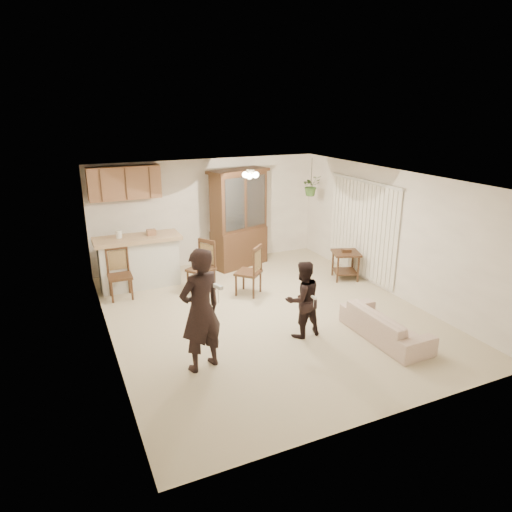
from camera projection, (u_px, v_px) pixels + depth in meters
name	position (u px, v px, depth m)	size (l,w,h in m)	color
floor	(267.00, 314.00, 8.41)	(6.50, 6.50, 0.00)	beige
ceiling	(268.00, 178.00, 7.63)	(5.50, 6.50, 0.02)	white
wall_back	(208.00, 212.00, 10.83)	(5.50, 0.02, 2.50)	white
wall_front	(390.00, 327.00, 5.21)	(5.50, 0.02, 2.50)	white
wall_left	(105.00, 272.00, 6.94)	(0.02, 6.50, 2.50)	white
wall_right	(391.00, 232.00, 9.09)	(0.02, 6.50, 2.50)	white
breakfast_bar	(139.00, 264.00, 9.57)	(1.60, 0.55, 1.00)	silver
bar_top	(137.00, 239.00, 9.39)	(1.75, 0.70, 0.08)	tan
upper_cabinets	(124.00, 183.00, 9.67)	(1.50, 0.34, 0.70)	brown
vertical_blinds	(362.00, 229.00, 9.90)	(0.06, 2.30, 2.10)	white
ceiling_fixture	(250.00, 174.00, 8.77)	(0.36, 0.36, 0.20)	beige
hanging_plant	(311.00, 186.00, 10.81)	(0.43, 0.37, 0.48)	#335622
plant_cord	(312.00, 172.00, 10.70)	(0.01, 0.01, 0.65)	black
sofa	(386.00, 318.00, 7.43)	(1.87, 0.73, 0.73)	beige
adult	(201.00, 311.00, 6.42)	(0.66, 0.43, 1.80)	black
child	(303.00, 298.00, 7.43)	(0.66, 0.51, 1.35)	black
china_hutch	(239.00, 219.00, 10.65)	(1.55, 0.96, 2.29)	#3D1F16
side_table	(345.00, 265.00, 10.03)	(0.72, 0.72, 0.69)	#3D1F16
chair_bar	(121.00, 284.00, 9.03)	(0.47, 0.47, 1.03)	#3D1F16
chair_hutch_left	(201.00, 277.00, 9.38)	(0.64, 0.64, 1.06)	#3D1F16
chair_hutch_right	(248.00, 280.00, 9.23)	(0.65, 0.65, 1.04)	#3D1F16
controller_adult	(218.00, 287.00, 5.96)	(0.05, 0.16, 0.05)	silver
controller_child	(314.00, 297.00, 7.14)	(0.03, 0.11, 0.03)	silver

